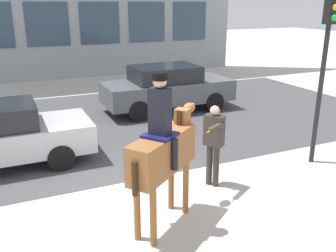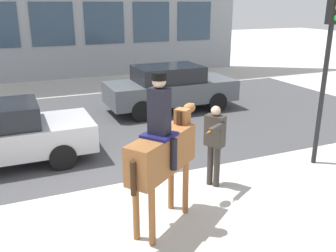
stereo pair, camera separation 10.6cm
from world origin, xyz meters
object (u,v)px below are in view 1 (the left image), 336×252
Objects in this scene: pedestrian_bystander at (214,140)px; street_car_far_lane at (167,87)px; mounted_horse_lead at (163,150)px; traffic_light at (326,52)px.

pedestrian_bystander is 5.96m from street_car_far_lane.
mounted_horse_lead is 0.59× the size of street_car_far_lane.
mounted_horse_lead is 4.70m from traffic_light.
mounted_horse_lead is 0.68× the size of traffic_light.
mounted_horse_lead is 1.55× the size of pedestrian_bystander.
street_car_far_lane is 6.14m from traffic_light.
street_car_far_lane is at bearing -136.34° from pedestrian_bystander.
mounted_horse_lead is 7.38m from street_car_far_lane.
street_car_far_lane is (1.50, 5.76, -0.19)m from pedestrian_bystander.
street_car_far_lane is 1.15× the size of traffic_light.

